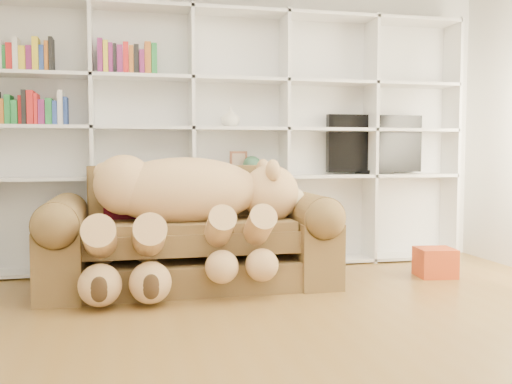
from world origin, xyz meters
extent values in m
plane|color=brown|center=(0.00, 0.00, 0.00)|extent=(5.00, 5.00, 0.00)
cube|color=silver|center=(0.00, 2.50, 1.35)|extent=(5.00, 0.02, 2.70)
cube|color=white|center=(0.00, 2.46, 1.20)|extent=(4.40, 0.03, 2.40)
cube|color=white|center=(-1.32, 2.30, 1.20)|extent=(0.03, 0.35, 2.40)
cube|color=white|center=(-0.44, 2.30, 1.20)|extent=(0.03, 0.35, 2.40)
cube|color=white|center=(0.44, 2.30, 1.20)|extent=(0.03, 0.35, 2.40)
cube|color=white|center=(1.32, 2.30, 1.20)|extent=(0.03, 0.35, 2.40)
cube|color=white|center=(2.20, 2.30, 1.20)|extent=(0.03, 0.35, 2.40)
cube|color=white|center=(0.00, 2.30, 0.03)|extent=(4.40, 0.35, 0.03)
cube|color=white|center=(0.00, 2.30, 0.85)|extent=(4.40, 0.35, 0.03)
cube|color=white|center=(0.00, 2.30, 1.30)|extent=(4.40, 0.35, 0.03)
cube|color=white|center=(0.00, 2.30, 1.75)|extent=(4.40, 0.35, 0.03)
cube|color=white|center=(0.00, 2.30, 2.37)|extent=(4.40, 0.35, 0.03)
cube|color=brown|center=(-0.54, 1.61, 0.11)|extent=(2.19, 0.89, 0.23)
cube|color=brown|center=(-0.54, 1.59, 0.46)|extent=(1.63, 0.73, 0.31)
cube|color=brown|center=(-0.54, 2.01, 0.68)|extent=(1.63, 0.21, 0.57)
cube|color=brown|center=(-1.52, 1.61, 0.29)|extent=(0.33, 0.99, 0.57)
cube|color=brown|center=(0.44, 1.61, 0.29)|extent=(0.33, 0.99, 0.57)
cylinder|color=brown|center=(-1.52, 1.61, 0.57)|extent=(0.33, 0.94, 0.33)
cylinder|color=brown|center=(0.44, 1.61, 0.57)|extent=(0.33, 0.94, 0.33)
ellipsoid|color=tan|center=(-0.58, 1.56, 0.78)|extent=(1.23, 0.59, 0.53)
sphere|color=tan|center=(-1.05, 1.56, 0.83)|extent=(0.47, 0.47, 0.47)
sphere|color=tan|center=(0.12, 1.56, 0.74)|extent=(0.47, 0.47, 0.47)
sphere|color=beige|center=(0.30, 1.56, 0.68)|extent=(0.23, 0.23, 0.23)
sphere|color=#392714|center=(0.39, 1.56, 0.67)|extent=(0.07, 0.07, 0.07)
ellipsoid|color=tan|center=(0.09, 1.40, 0.94)|extent=(0.11, 0.18, 0.18)
ellipsoid|color=tan|center=(0.09, 1.73, 0.94)|extent=(0.11, 0.18, 0.18)
sphere|color=tan|center=(-1.20, 1.56, 0.92)|extent=(0.16, 0.16, 0.16)
cylinder|color=tan|center=(-0.37, 1.22, 0.49)|extent=(0.20, 0.56, 0.41)
cylinder|color=tan|center=(-0.08, 1.22, 0.49)|extent=(0.20, 0.56, 0.41)
cylinder|color=tan|center=(-1.22, 1.22, 0.45)|extent=(0.23, 0.65, 0.48)
cylinder|color=tan|center=(-0.88, 1.22, 0.45)|extent=(0.23, 0.65, 0.48)
sphere|color=tan|center=(-0.37, 1.04, 0.26)|extent=(0.24, 0.24, 0.24)
sphere|color=tan|center=(-0.08, 1.04, 0.26)|extent=(0.24, 0.24, 0.24)
sphere|color=tan|center=(-1.22, 1.04, 0.17)|extent=(0.30, 0.30, 0.30)
sphere|color=tan|center=(-0.88, 1.04, 0.17)|extent=(0.30, 0.30, 0.30)
cube|color=#5C0F24|center=(-1.02, 1.82, 0.69)|extent=(0.41, 0.25, 0.41)
cube|color=#BA4018|center=(1.58, 1.49, 0.12)|extent=(0.35, 0.33, 0.25)
cube|color=black|center=(1.39, 2.35, 1.17)|extent=(0.99, 0.08, 0.57)
cube|color=black|center=(1.39, 2.35, 0.89)|extent=(0.33, 0.18, 0.04)
cube|color=brown|center=(-0.01, 2.30, 0.98)|extent=(0.17, 0.06, 0.21)
sphere|color=#2F5B3F|center=(0.13, 2.30, 0.96)|extent=(0.18, 0.18, 0.18)
cylinder|color=beige|center=(-1.04, 2.30, 0.94)|extent=(0.07, 0.07, 0.15)
cylinder|color=beige|center=(-0.80, 2.30, 0.93)|extent=(0.08, 0.08, 0.14)
sphere|color=silver|center=(-0.63, 2.30, 0.93)|extent=(0.12, 0.12, 0.12)
imported|color=silver|center=(-0.08, 2.30, 1.41)|extent=(0.23, 0.23, 0.18)
camera|label=1|loc=(-1.03, -2.94, 1.08)|focal=40.00mm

